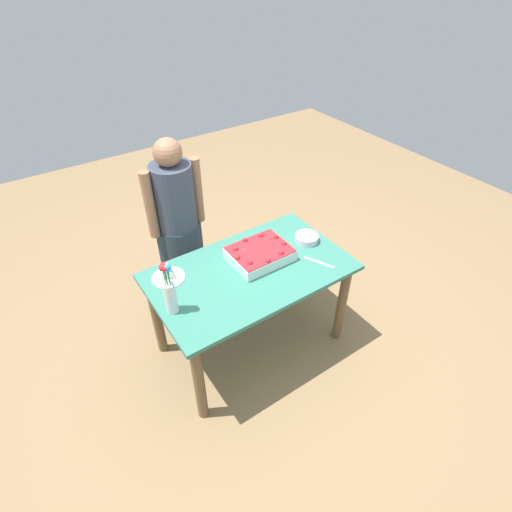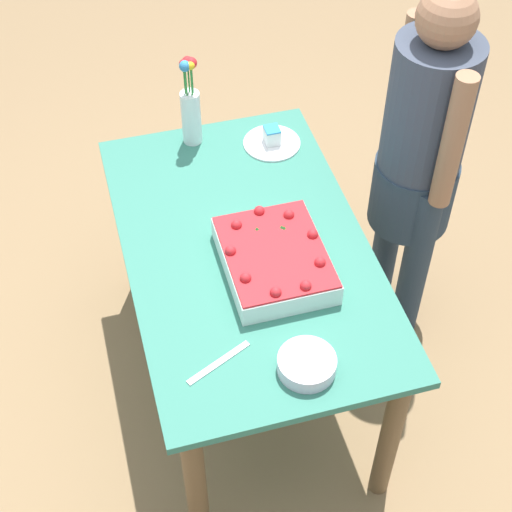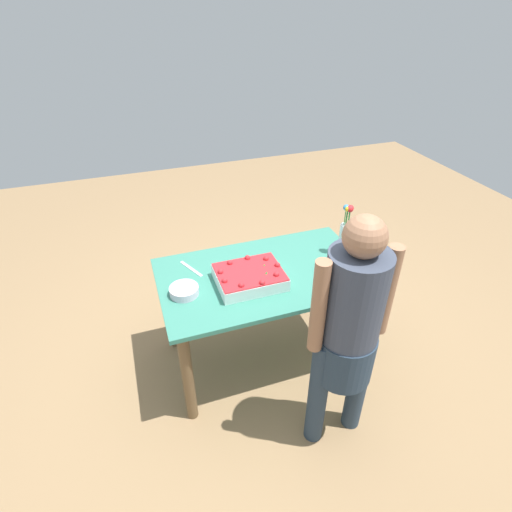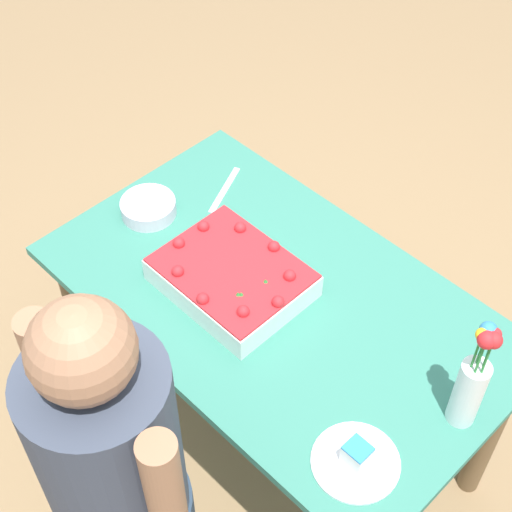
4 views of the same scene
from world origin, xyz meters
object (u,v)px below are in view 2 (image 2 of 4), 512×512
Objects in this scene: sheet_cake at (275,259)px; serving_plate_with_slice at (272,140)px; fruit_bowl at (307,364)px; flower_vase at (191,107)px; person_standing at (420,152)px; cake_knife at (219,363)px.

serving_plate_with_slice is (0.62, -0.17, -0.03)m from sheet_cake.
sheet_cake is 1.87× the size of serving_plate_with_slice.
flower_vase is at bearing 4.75° from fruit_bowl.
fruit_bowl is (-0.41, 0.02, -0.02)m from sheet_cake.
sheet_cake is at bearing 26.29° from person_standing.
flower_vase is (1.03, -0.15, 0.15)m from cake_knife.
person_standing is (0.32, -0.64, 0.05)m from sheet_cake.
serving_plate_with_slice is at bearing -15.58° from sheet_cake.
serving_plate_with_slice is at bearing -10.71° from fruit_bowl.
serving_plate_with_slice is 1.03m from cake_knife.
fruit_bowl is at bearing 176.96° from sheet_cake.
flower_vase is 0.25× the size of person_standing.
sheet_cake is at bearing -170.89° from flower_vase.
flower_vase reaches higher than sheet_cake.
flower_vase is at bearing 57.05° from cake_knife.
serving_plate_with_slice is at bearing 40.20° from cake_knife.
serving_plate_with_slice is 0.33m from flower_vase.
cake_knife is 0.15× the size of person_standing.
person_standing is at bearing -42.51° from fruit_bowl.
serving_plate_with_slice is 0.56m from person_standing.
flower_vase reaches higher than cake_knife.
person_standing is at bearing 10.24° from cake_knife.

